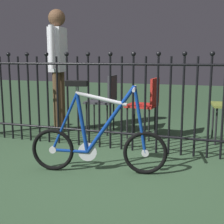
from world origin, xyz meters
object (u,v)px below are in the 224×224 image
at_px(chair_charcoal, 105,98).
at_px(person_visitor, 58,59).
at_px(chair_red, 147,102).
at_px(bicycle, 98,141).

bearing_deg(chair_charcoal, person_visitor, -168.96).
height_order(chair_charcoal, chair_red, chair_charcoal).
distance_m(bicycle, chair_red, 1.44).
height_order(chair_red, person_visitor, person_visitor).
relative_size(chair_charcoal, chair_red, 1.02).
distance_m(chair_charcoal, person_visitor, 0.88).
height_order(bicycle, chair_red, bicycle).
xyz_separation_m(bicycle, chair_charcoal, (-0.48, 1.51, 0.20)).
distance_m(bicycle, chair_charcoal, 1.60).
bearing_deg(person_visitor, chair_red, 1.45).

